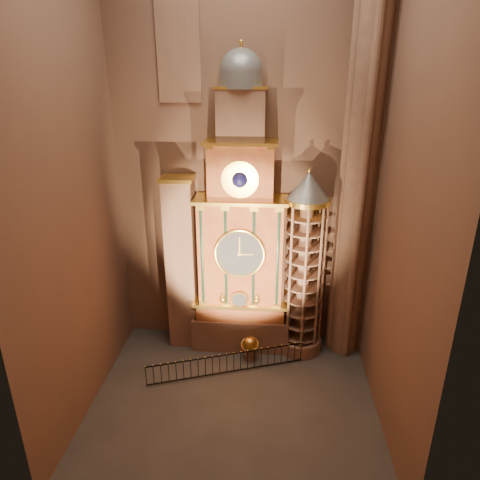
# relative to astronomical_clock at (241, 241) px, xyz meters

# --- Properties ---
(floor) EXTENTS (14.00, 14.00, 0.00)m
(floor) POSITION_rel_astronomical_clock_xyz_m (0.00, -4.96, -6.68)
(floor) COLOR #383330
(floor) RESTS_ON ground
(wall_back) EXTENTS (22.00, 0.00, 22.00)m
(wall_back) POSITION_rel_astronomical_clock_xyz_m (0.00, 1.04, 4.32)
(wall_back) COLOR brown
(wall_back) RESTS_ON floor
(wall_left) EXTENTS (0.00, 22.00, 22.00)m
(wall_left) POSITION_rel_astronomical_clock_xyz_m (-7.00, -4.96, 4.32)
(wall_left) COLOR brown
(wall_left) RESTS_ON floor
(wall_right) EXTENTS (0.00, 22.00, 22.00)m
(wall_right) POSITION_rel_astronomical_clock_xyz_m (7.00, -4.96, 4.32)
(wall_right) COLOR brown
(wall_right) RESTS_ON floor
(astronomical_clock) EXTENTS (5.60, 2.41, 16.70)m
(astronomical_clock) POSITION_rel_astronomical_clock_xyz_m (0.00, 0.00, 0.00)
(astronomical_clock) COLOR #8C634C
(astronomical_clock) RESTS_ON floor
(portrait_tower) EXTENTS (1.80, 1.60, 10.20)m
(portrait_tower) POSITION_rel_astronomical_clock_xyz_m (-3.40, 0.02, -1.53)
(portrait_tower) COLOR #8C634C
(portrait_tower) RESTS_ON floor
(stair_turret) EXTENTS (2.50, 2.50, 10.80)m
(stair_turret) POSITION_rel_astronomical_clock_xyz_m (3.50, -0.26, -1.41)
(stair_turret) COLOR #8C634C
(stair_turret) RESTS_ON floor
(gothic_pier) EXTENTS (2.04, 2.04, 22.00)m
(gothic_pier) POSITION_rel_astronomical_clock_xyz_m (6.10, 0.04, 4.32)
(gothic_pier) COLOR #8C634C
(gothic_pier) RESTS_ON floor
(stained_glass_window) EXTENTS (2.20, 0.14, 5.20)m
(stained_glass_window) POSITION_rel_astronomical_clock_xyz_m (-3.20, 0.95, 9.82)
(stained_glass_window) COLOR navy
(stained_glass_window) RESTS_ON wall_back
(celestial_globe) EXTENTS (1.21, 1.17, 1.45)m
(celestial_globe) POSITION_rel_astronomical_clock_xyz_m (0.62, -1.58, -5.81)
(celestial_globe) COLOR #8C634C
(celestial_globe) RESTS_ON floor
(iron_railing) EXTENTS (8.15, 2.80, 1.19)m
(iron_railing) POSITION_rel_astronomical_clock_xyz_m (-0.55, -2.92, -6.03)
(iron_railing) COLOR black
(iron_railing) RESTS_ON floor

